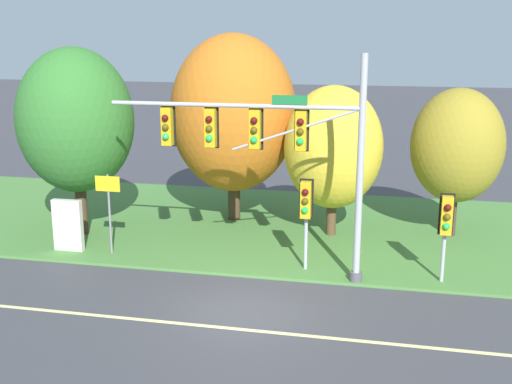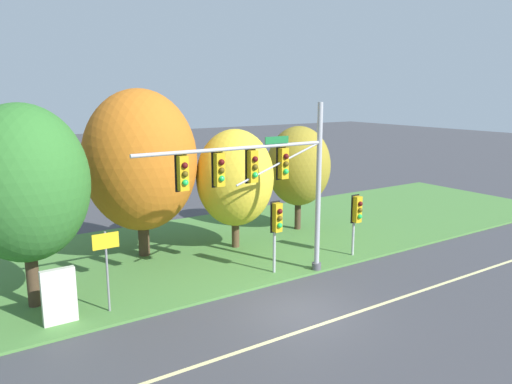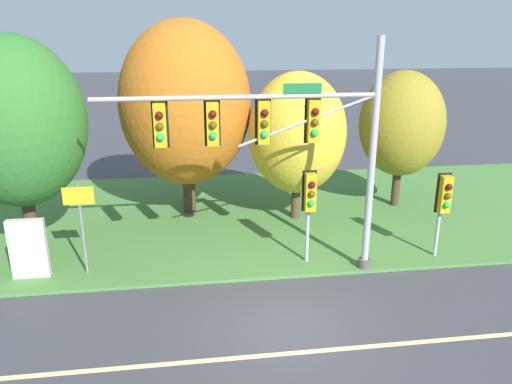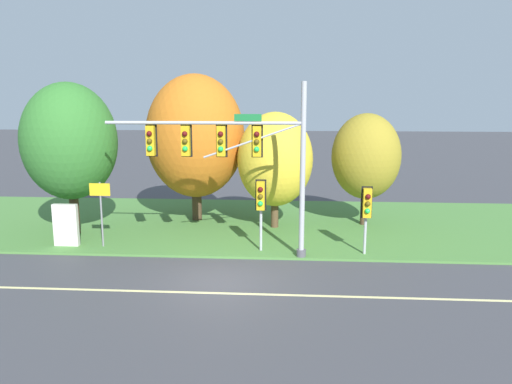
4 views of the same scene
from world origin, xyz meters
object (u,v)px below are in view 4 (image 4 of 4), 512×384
object	(u,v)px
traffic_signal_mast	(235,151)
tree_mid_verge	(366,157)
pedestrian_signal_further_along	(261,200)
route_sign_post	(101,203)
tree_left_of_mast	(195,136)
info_kiosk	(66,225)
tree_nearest_road	(70,142)
pedestrian_signal_near_kerb	(367,207)
tree_behind_signpost	(275,160)

from	to	relation	value
traffic_signal_mast	tree_mid_verge	size ratio (longest dim) A/B	1.44
pedestrian_signal_further_along	route_sign_post	size ratio (longest dim) A/B	1.08
route_sign_post	tree_left_of_mast	bearing A→B (deg)	57.45
pedestrian_signal_further_along	info_kiosk	xyz separation A→B (m)	(-8.71, 0.25, -1.33)
traffic_signal_mast	route_sign_post	distance (m)	6.60
pedestrian_signal_further_along	tree_mid_verge	world-z (taller)	tree_mid_verge
tree_nearest_road	tree_mid_verge	bearing A→B (deg)	11.01
pedestrian_signal_near_kerb	pedestrian_signal_further_along	distance (m)	4.43
traffic_signal_mast	tree_mid_verge	xyz separation A→B (m)	(6.08, 5.57, -0.84)
tree_left_of_mast	info_kiosk	size ratio (longest dim) A/B	4.08
traffic_signal_mast	tree_behind_signpost	bearing A→B (deg)	72.60
pedestrian_signal_further_along	route_sign_post	world-z (taller)	pedestrian_signal_further_along
route_sign_post	tree_mid_verge	distance (m)	13.14
tree_behind_signpost	traffic_signal_mast	bearing A→B (deg)	-107.40
tree_nearest_road	info_kiosk	bearing A→B (deg)	-76.96
pedestrian_signal_further_along	route_sign_post	distance (m)	7.08
tree_mid_verge	tree_nearest_road	bearing A→B (deg)	-168.99
traffic_signal_mast	pedestrian_signal_further_along	xyz separation A→B (m)	(1.00, 0.57, -2.13)
traffic_signal_mast	tree_behind_signpost	size ratio (longest dim) A/B	1.41
traffic_signal_mast	pedestrian_signal_near_kerb	xyz separation A→B (m)	(5.42, 0.39, -2.31)
route_sign_post	tree_nearest_road	size ratio (longest dim) A/B	0.40
pedestrian_signal_near_kerb	route_sign_post	size ratio (longest dim) A/B	1.01
tree_left_of_mast	tree_mid_verge	bearing A→B (deg)	-2.70
tree_nearest_road	pedestrian_signal_near_kerb	bearing A→B (deg)	-10.08
pedestrian_signal_further_along	tree_mid_verge	size ratio (longest dim) A/B	0.54
tree_mid_verge	route_sign_post	bearing A→B (deg)	-158.71
pedestrian_signal_further_along	tree_nearest_road	bearing A→B (deg)	166.35
pedestrian_signal_near_kerb	route_sign_post	distance (m)	11.50
traffic_signal_mast	pedestrian_signal_further_along	world-z (taller)	traffic_signal_mast
tree_mid_verge	tree_behind_signpost	bearing A→B (deg)	-169.17
tree_nearest_road	tree_left_of_mast	xyz separation A→B (m)	(5.39, 3.19, 0.02)
pedestrian_signal_further_along	tree_left_of_mast	size ratio (longest dim) A/B	0.40
tree_behind_signpost	info_kiosk	size ratio (longest dim) A/B	3.08
pedestrian_signal_near_kerb	route_sign_post	bearing A→B (deg)	177.73
tree_left_of_mast	info_kiosk	distance (m)	7.98
info_kiosk	route_sign_post	bearing A→B (deg)	0.55
pedestrian_signal_further_along	info_kiosk	world-z (taller)	pedestrian_signal_further_along
pedestrian_signal_further_along	info_kiosk	size ratio (longest dim) A/B	1.65
pedestrian_signal_further_along	tree_behind_signpost	size ratio (longest dim) A/B	0.54
route_sign_post	info_kiosk	size ratio (longest dim) A/B	1.53
tree_mid_verge	pedestrian_signal_near_kerb	bearing A→B (deg)	-97.23
info_kiosk	tree_nearest_road	bearing A→B (deg)	103.04
tree_behind_signpost	info_kiosk	world-z (taller)	tree_behind_signpost
pedestrian_signal_further_along	tree_left_of_mast	xyz separation A→B (m)	(-3.78, 5.42, 2.23)
pedestrian_signal_near_kerb	route_sign_post	world-z (taller)	pedestrian_signal_near_kerb
pedestrian_signal_further_along	pedestrian_signal_near_kerb	bearing A→B (deg)	-2.46
route_sign_post	tree_mid_verge	world-z (taller)	tree_mid_verge
traffic_signal_mast	tree_behind_signpost	distance (m)	5.00
pedestrian_signal_near_kerb	tree_mid_verge	distance (m)	5.43
tree_left_of_mast	pedestrian_signal_further_along	bearing A→B (deg)	-55.12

